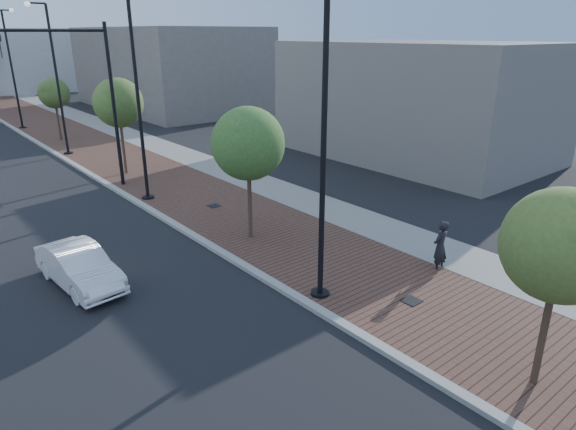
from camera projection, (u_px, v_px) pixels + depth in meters
sidewalk at (83, 135)px, 38.53m from camera, size 7.00×140.00×0.12m
concrete_strip at (117, 131)px, 40.14m from camera, size 2.40×140.00×0.13m
curb at (34, 141)px, 36.44m from camera, size 0.30×140.00×0.14m
white_sedan at (79, 267)px, 15.60m from camera, size 1.72×4.00×1.28m
pedestrian at (440, 247)px, 16.42m from camera, size 0.70×0.50×1.79m
streetlight_1 at (320, 158)px, 13.49m from camera, size 1.44×0.56×9.21m
streetlight_2 at (138, 97)px, 22.10m from camera, size 1.72×0.56×9.28m
streetlight_3 at (56, 87)px, 30.91m from camera, size 1.44×0.56×9.21m
streetlight_4 at (12, 69)px, 39.51m from camera, size 1.72×0.56×9.28m
traffic_mast at (93, 89)px, 23.69m from camera, size 5.09×0.20×8.00m
tree_0 at (561, 245)px, 10.15m from camera, size 2.44×2.40×4.67m
tree_1 at (249, 144)px, 18.04m from camera, size 2.68×2.68×5.09m
tree_2 at (119, 103)px, 26.66m from camera, size 2.63×2.63×5.30m
tree_3 at (55, 93)px, 35.55m from camera, size 2.22×2.14×4.52m
commercial_block_ne at (168, 68)px, 51.87m from camera, size 12.00×22.00×8.00m
commercial_block_e at (416, 100)px, 31.47m from camera, size 10.00×16.00×7.00m
utility_cover_1 at (411, 301)px, 14.63m from camera, size 0.50×0.50×0.02m
utility_cover_2 at (214, 206)px, 22.61m from camera, size 0.50×0.50×0.02m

